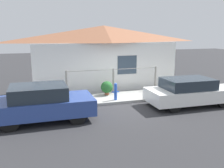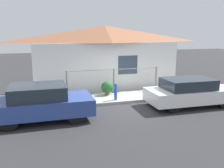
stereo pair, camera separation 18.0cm
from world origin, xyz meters
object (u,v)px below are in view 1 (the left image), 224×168
car_right (189,92)px  potted_plant_near_hydrant (107,87)px  car_left (42,103)px  fire_hydrant (116,91)px

car_right → potted_plant_near_hydrant: car_right is taller
car_right → potted_plant_near_hydrant: size_ratio=5.59×
car_left → potted_plant_near_hydrant: (3.22, 2.47, -0.17)m
car_right → potted_plant_near_hydrant: (-3.10, 2.47, -0.11)m
car_left → fire_hydrant: 3.64m
car_left → potted_plant_near_hydrant: 4.06m
car_left → fire_hydrant: car_left is taller
car_right → fire_hydrant: size_ratio=4.88×
car_right → fire_hydrant: 3.31m
potted_plant_near_hydrant → fire_hydrant: bearing=-83.6°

